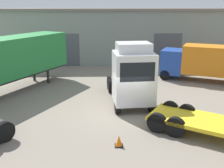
# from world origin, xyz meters

# --- Properties ---
(ground_plane) EXTENTS (60.00, 60.00, 0.00)m
(ground_plane) POSITION_xyz_m (0.00, 0.00, 0.00)
(ground_plane) COLOR gray
(warehouse_building) EXTENTS (26.56, 9.44, 6.24)m
(warehouse_building) POSITION_xyz_m (0.00, 18.46, 3.13)
(warehouse_building) COLOR gray
(warehouse_building) RESTS_ON ground_plane
(tractor_unit_white) EXTENTS (2.95, 6.33, 4.33)m
(tractor_unit_white) POSITION_xyz_m (0.34, 1.41, 2.05)
(tractor_unit_white) COLOR silver
(tractor_unit_white) RESTS_ON ground_plane
(container_trailer_green) EXTENTS (7.65, 11.02, 4.25)m
(container_trailer_green) POSITION_xyz_m (-8.77, 4.59, 2.68)
(container_trailer_green) COLOR #28843D
(container_trailer_green) RESTS_ON ground_plane
(box_truck_blue) EXTENTS (8.52, 5.64, 3.18)m
(box_truck_blue) POSITION_xyz_m (7.92, 7.24, 1.82)
(box_truck_blue) COLOR #2347A3
(box_truck_blue) RESTS_ON ground_plane
(traffic_cone) EXTENTS (0.40, 0.40, 0.55)m
(traffic_cone) POSITION_xyz_m (-0.86, -3.83, 0.25)
(traffic_cone) COLOR black
(traffic_cone) RESTS_ON ground_plane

